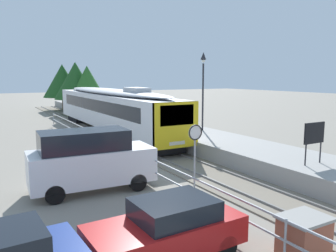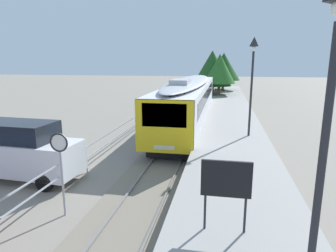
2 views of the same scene
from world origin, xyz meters
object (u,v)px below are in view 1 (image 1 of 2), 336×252
at_px(commuter_train, 111,107).
at_px(speed_limit_sign, 195,142).
at_px(platform_lamp_mid_platform, 203,76).
at_px(platform_notice_board, 314,134).
at_px(brick_utility_cabinet, 304,237).
at_px(parked_hatchback_red, 168,229).
at_px(parked_van_white, 90,160).

height_order(commuter_train, speed_limit_sign, commuter_train).
bearing_deg(platform_lamp_mid_platform, platform_notice_board, -97.63).
relative_size(platform_notice_board, brick_utility_cabinet, 1.49).
relative_size(commuter_train, parked_hatchback_red, 5.17).
bearing_deg(commuter_train, brick_utility_cabinet, -97.03).
bearing_deg(platform_lamp_mid_platform, parked_van_white, -148.58).
distance_m(platform_notice_board, speed_limit_sign, 5.33).
bearing_deg(parked_van_white, parked_hatchback_red, -88.74).
relative_size(speed_limit_sign, parked_van_white, 0.56).
height_order(platform_notice_board, parked_van_white, platform_notice_board).
xyz_separation_m(brick_utility_cabinet, parked_hatchback_red, (-2.99, 1.74, 0.22)).
bearing_deg(platform_lamp_mid_platform, parked_hatchback_red, -128.85).
xyz_separation_m(commuter_train, parked_hatchback_red, (-5.54, -19.00, -1.36)).
distance_m(platform_lamp_mid_platform, speed_limit_sign, 11.00).
relative_size(platform_lamp_mid_platform, brick_utility_cabinet, 4.42).
bearing_deg(brick_utility_cabinet, parked_hatchback_red, 149.84).
xyz_separation_m(platform_notice_board, parked_van_white, (-8.51, 3.91, -0.89)).
xyz_separation_m(platform_notice_board, brick_utility_cabinet, (-5.38, -3.86, -1.61)).
relative_size(commuter_train, parked_van_white, 4.19).
height_order(commuter_train, platform_lamp_mid_platform, platform_lamp_mid_platform).
distance_m(commuter_train, platform_notice_board, 17.11).
bearing_deg(brick_utility_cabinet, platform_notice_board, 35.62).
xyz_separation_m(speed_limit_sign, parked_hatchback_red, (-3.23, -3.51, -1.33)).
xyz_separation_m(commuter_train, speed_limit_sign, (-2.31, -15.49, -0.03)).
bearing_deg(commuter_train, speed_limit_sign, -98.50).
bearing_deg(speed_limit_sign, parked_hatchback_red, -132.62).
distance_m(commuter_train, brick_utility_cabinet, 20.95).
height_order(commuter_train, parked_hatchback_red, commuter_train).
relative_size(commuter_train, speed_limit_sign, 7.47).
relative_size(platform_notice_board, parked_van_white, 0.36).
bearing_deg(parked_hatchback_red, commuter_train, 73.73).
xyz_separation_m(platform_lamp_mid_platform, platform_notice_board, (-1.33, -9.92, -2.44)).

